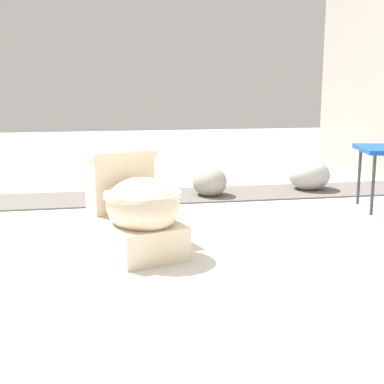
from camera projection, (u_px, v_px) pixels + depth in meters
name	position (u px, v px, depth m)	size (l,w,h in m)	color
ground_plane	(82.00, 247.00, 2.86)	(14.00, 14.00, 0.00)	beige
gravel_strip	(151.00, 197.00, 4.10)	(0.56, 8.00, 0.01)	#605B56
toilet	(135.00, 209.00, 2.77)	(0.71, 0.55, 0.52)	beige
boulder_near	(309.00, 175.00, 4.35)	(0.34, 0.33, 0.26)	#B7B2AD
boulder_far	(209.00, 181.00, 4.11)	(0.30, 0.26, 0.24)	gray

